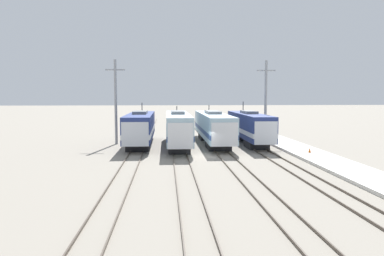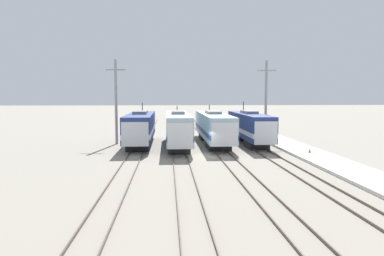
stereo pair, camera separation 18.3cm
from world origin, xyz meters
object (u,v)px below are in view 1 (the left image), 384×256
Objects in this scene: locomotive_center_left at (178,129)px; locomotive_center_right at (213,127)px; locomotive_far_right at (250,127)px; traffic_cone at (310,150)px; catenary_tower_left at (116,101)px; catenary_tower_right at (266,100)px; locomotive_far_left at (140,128)px.

locomotive_center_left is 0.88× the size of locomotive_center_right.
locomotive_center_left is at bearing -166.33° from locomotive_far_right.
locomotive_center_right is 13.35m from traffic_cone.
locomotive_center_right is at bearing 173.95° from locomotive_far_right.
catenary_tower_right is (19.47, 0.00, 0.00)m from catenary_tower_left.
catenary_tower_left is at bearing 150.33° from locomotive_far_left.
locomotive_far_left is 4.93m from locomotive_center_left.
locomotive_center_right reaches higher than locomotive_center_left.
locomotive_far_right is 17.48m from catenary_tower_left.
locomotive_far_left is 4.98m from catenary_tower_left.
locomotive_center_right is 39.68× the size of traffic_cone.
locomotive_center_right reaches higher than traffic_cone.
catenary_tower_left reaches higher than locomotive_far_right.
locomotive_far_left reaches higher than locomotive_center_left.
locomotive_far_right is 1.57× the size of catenary_tower_right.
locomotive_far_left is at bearing -177.56° from locomotive_far_right.
locomotive_far_right is (4.64, -0.49, 0.01)m from locomotive_center_right.
locomotive_center_left reaches higher than traffic_cone.
locomotive_center_left is 9.55m from locomotive_far_right.
locomotive_far_right reaches higher than traffic_cone.
catenary_tower_left is (-3.18, 1.81, 3.37)m from locomotive_far_left.
catenary_tower_left and catenary_tower_right have the same top height.
catenary_tower_right is 11.81m from traffic_cone.
catenary_tower_right is (16.29, 1.81, 3.37)m from locomotive_far_left.
traffic_cone is (13.60, -7.02, -1.72)m from locomotive_center_left.
locomotive_center_left is 9.19m from catenary_tower_left.
catenary_tower_left is at bearing 175.92° from locomotive_far_right.
locomotive_far_left is 16.73m from catenary_tower_right.
locomotive_center_right is at bearing 132.53° from traffic_cone.
locomotive_center_left is at bearing -163.39° from catenary_tower_right.
traffic_cone is at bearing -47.47° from locomotive_center_right.
catenary_tower_left is (-12.47, 0.73, 3.39)m from locomotive_center_right.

